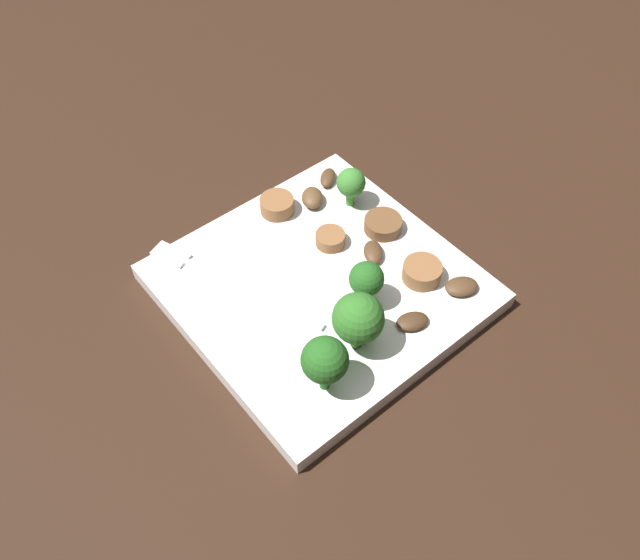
% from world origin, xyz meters
% --- Properties ---
extents(ground_plane, '(1.40, 1.40, 0.00)m').
position_xyz_m(ground_plane, '(0.00, 0.00, 0.00)').
color(ground_plane, black).
extents(plate, '(0.24, 0.24, 0.02)m').
position_xyz_m(plate, '(0.00, 0.00, 0.01)').
color(plate, white).
rests_on(plate, ground_plane).
extents(fork, '(0.17, 0.07, 0.00)m').
position_xyz_m(fork, '(0.05, 0.07, 0.02)').
color(fork, silver).
rests_on(fork, plate).
extents(broccoli_floret_0, '(0.04, 0.04, 0.06)m').
position_xyz_m(broccoli_floret_0, '(-0.09, 0.07, 0.05)').
color(broccoli_floret_0, '#296420').
rests_on(broccoli_floret_0, plate).
extents(broccoli_floret_1, '(0.04, 0.04, 0.06)m').
position_xyz_m(broccoli_floret_1, '(-0.07, 0.02, 0.05)').
color(broccoli_floret_1, '#347525').
rests_on(broccoli_floret_1, plate).
extents(broccoli_floret_2, '(0.03, 0.03, 0.04)m').
position_xyz_m(broccoli_floret_2, '(0.06, -0.08, 0.04)').
color(broccoli_floret_2, '#408630').
rests_on(broccoli_floret_2, plate).
extents(broccoli_floret_3, '(0.03, 0.03, 0.05)m').
position_xyz_m(broccoli_floret_3, '(-0.04, -0.01, 0.05)').
color(broccoli_floret_3, '#296420').
rests_on(broccoli_floret_3, plate).
extents(sausage_slice_0, '(0.03, 0.03, 0.01)m').
position_xyz_m(sausage_slice_0, '(0.03, -0.04, 0.02)').
color(sausage_slice_0, brown).
rests_on(sausage_slice_0, plate).
extents(sausage_slice_1, '(0.05, 0.05, 0.02)m').
position_xyz_m(sausage_slice_1, '(-0.06, -0.07, 0.03)').
color(sausage_slice_1, brown).
rests_on(sausage_slice_1, plate).
extents(sausage_slice_2, '(0.05, 0.05, 0.01)m').
position_xyz_m(sausage_slice_2, '(0.01, -0.09, 0.02)').
color(sausage_slice_2, brown).
rests_on(sausage_slice_2, plate).
extents(sausage_slice_3, '(0.05, 0.05, 0.02)m').
position_xyz_m(sausage_slice_3, '(0.09, -0.02, 0.03)').
color(sausage_slice_3, brown).
rests_on(sausage_slice_3, plate).
extents(mushroom_0, '(0.03, 0.04, 0.01)m').
position_xyz_m(mushroom_0, '(-0.09, -0.09, 0.02)').
color(mushroom_0, '#4C331E').
rests_on(mushroom_0, plate).
extents(mushroom_1, '(0.04, 0.03, 0.01)m').
position_xyz_m(mushroom_1, '(0.08, -0.06, 0.02)').
color(mushroom_1, brown).
rests_on(mushroom_1, plate).
extents(mushroom_2, '(0.03, 0.03, 0.01)m').
position_xyz_m(mushroom_2, '(0.09, -0.09, 0.02)').
color(mushroom_2, '#4C331E').
rests_on(mushroom_2, plate).
extents(mushroom_3, '(0.03, 0.03, 0.01)m').
position_xyz_m(mushroom_3, '(-0.09, -0.03, 0.02)').
color(mushroom_3, '#422B19').
rests_on(mushroom_3, plate).
extents(mushroom_4, '(0.03, 0.03, 0.01)m').
position_xyz_m(mushroom_4, '(-0.01, -0.06, 0.02)').
color(mushroom_4, '#4C331E').
rests_on(mushroom_4, plate).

